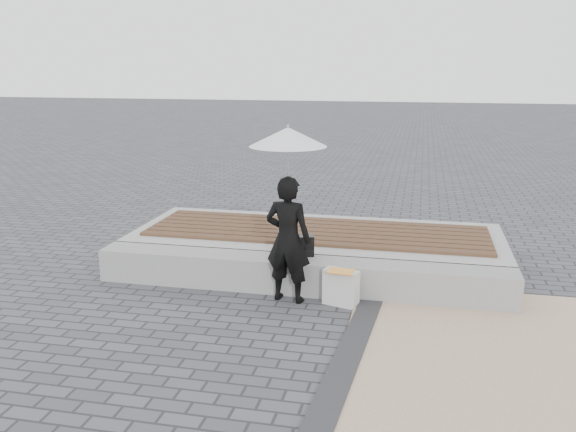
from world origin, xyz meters
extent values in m
plane|color=#48494D|center=(0.00, 0.00, 0.00)|extent=(80.00, 80.00, 0.00)
cube|color=#2D2D2F|center=(0.75, -0.50, 0.02)|extent=(0.61, 5.20, 0.04)
cube|color=gray|center=(0.00, 1.60, 0.20)|extent=(5.00, 0.45, 0.40)
cube|color=#A2A29D|center=(0.00, 2.80, 0.20)|extent=(5.00, 2.00, 0.40)
imported|color=black|center=(-0.07, 1.27, 0.73)|extent=(0.58, 0.43, 1.46)
cylinder|color=#B1B1B6|center=(-0.07, 1.27, 1.35)|extent=(0.02, 0.02, 0.85)
cone|color=silver|center=(-0.07, 1.27, 1.88)|extent=(0.85, 0.85, 0.21)
sphere|color=#B1B1B6|center=(-0.07, 1.27, 2.00)|extent=(0.03, 0.03, 0.03)
cube|color=black|center=(-0.03, 1.71, 0.52)|extent=(0.37, 0.22, 0.25)
cube|color=silver|center=(0.54, 1.26, 0.21)|extent=(0.42, 0.27, 0.41)
cube|color=red|center=(0.54, 1.21, 0.42)|extent=(0.30, 0.24, 0.01)
camera|label=1|loc=(1.35, -5.19, 2.65)|focal=38.14mm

